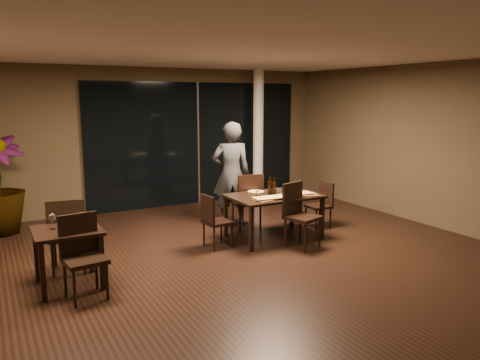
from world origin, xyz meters
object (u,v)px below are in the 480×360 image
chair_main_far (248,199)px  chair_main_right (322,202)px  side_table (67,239)px  main_table (274,199)px  chair_side_near (82,251)px  bottle_c (270,185)px  diner (231,174)px  bottle_b (274,186)px  chair_main_near (298,211)px  bottle_a (270,186)px  chair_main_left (213,218)px  chair_side_far (67,232)px

chair_main_far → chair_main_right: 1.37m
side_table → chair_main_right: (4.55, 0.65, -0.15)m
main_table → chair_main_far: 0.66m
chair_main_far → chair_side_near: (-3.17, -1.55, -0.02)m
main_table → side_table: size_ratio=1.88×
main_table → bottle_c: bottle_c is taller
chair_main_far → bottle_c: size_ratio=3.55×
diner → bottle_c: diner is taller
diner → bottle_b: size_ratio=6.60×
chair_main_near → bottle_b: size_ratio=3.51×
bottle_a → bottle_c: bearing=61.1°
chair_main_far → diner: bearing=-66.8°
chair_main_left → diner: diner is taller
chair_main_right → chair_side_far: 4.48m
chair_main_right → chair_side_far: size_ratio=0.80×
chair_main_far → bottle_c: (0.13, -0.50, 0.32)m
bottle_b → bottle_c: (-0.01, 0.13, -0.00)m
side_table → bottle_c: size_ratio=2.75×
chair_main_right → bottle_c: size_ratio=2.90×
chair_main_right → chair_main_far: bearing=-110.5°
chair_main_right → bottle_b: (-1.14, -0.14, 0.43)m
chair_side_near → bottle_a: bottle_a is taller
side_table → diner: bearing=26.6°
main_table → chair_main_near: bearing=-79.5°
chair_main_right → chair_side_near: (-4.45, -1.05, 0.09)m
chair_main_right → chair_side_near: 4.57m
chair_main_right → chair_main_left: bearing=-85.8°
bottle_a → bottle_c: size_ratio=1.05×
chair_main_left → bottle_c: bearing=-87.7°
bottle_a → chair_main_right: bearing=4.9°
side_table → chair_main_near: bearing=-1.1°
side_table → bottle_b: bottle_b is taller
chair_side_far → bottle_c: (3.33, 0.18, 0.31)m
diner → chair_main_near: bearing=122.6°
chair_side_near → bottle_a: (3.25, 0.95, 0.34)m
chair_main_near → bottle_a: size_ratio=3.37×
main_table → bottle_a: 0.24m
side_table → chair_main_right: size_ratio=0.95×
chair_main_far → chair_side_near: chair_main_far is taller
diner → bottle_b: 1.11m
chair_main_near → chair_main_right: 1.27m
chair_main_near → side_table: bearing=162.3°
bottle_b → side_table: bearing=-171.5°
chair_main_right → side_table: bearing=-81.2°
chair_side_near → bottle_b: bearing=8.7°
bottle_a → bottle_b: bearing=-32.3°
chair_side_far → main_table: bearing=-167.9°
chair_main_right → chair_side_far: chair_side_far is taller
chair_main_near → bottle_b: bottle_b is taller
chair_side_near → diner: bearing=26.3°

